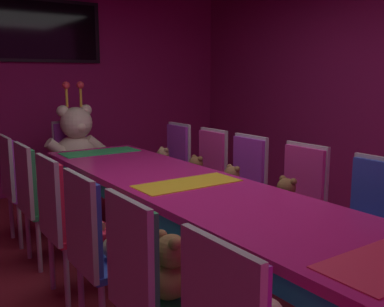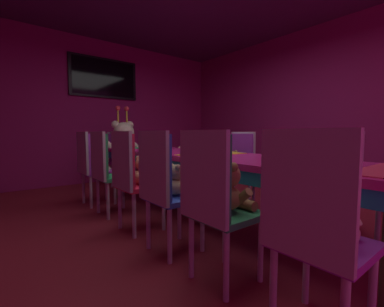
% 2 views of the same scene
% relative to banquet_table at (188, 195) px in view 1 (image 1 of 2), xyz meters
% --- Properties ---
extents(ground_plane, '(7.90, 7.90, 0.00)m').
position_rel_banquet_table_xyz_m(ground_plane, '(0.00, 0.00, -0.66)').
color(ground_plane, maroon).
extents(wall_back, '(5.20, 0.12, 2.80)m').
position_rel_banquet_table_xyz_m(wall_back, '(0.00, 3.20, 0.74)').
color(wall_back, '#8C1959').
rests_on(wall_back, ground_plane).
extents(banquet_table, '(0.90, 3.74, 0.75)m').
position_rel_banquet_table_xyz_m(banquet_table, '(0.00, 0.00, 0.00)').
color(banquet_table, '#C61E72').
rests_on(banquet_table, ground_plane).
extents(chair_left_1, '(0.42, 0.41, 0.98)m').
position_rel_banquet_table_xyz_m(chair_left_1, '(-0.83, -0.88, -0.06)').
color(chair_left_1, '#268C4C').
rests_on(chair_left_1, ground_plane).
extents(teddy_left_1, '(0.27, 0.34, 0.32)m').
position_rel_banquet_table_xyz_m(teddy_left_1, '(-0.68, -0.88, -0.06)').
color(teddy_left_1, olive).
rests_on(teddy_left_1, chair_left_1).
extents(chair_left_2, '(0.42, 0.41, 0.98)m').
position_rel_banquet_table_xyz_m(chair_left_2, '(-0.84, -0.32, -0.06)').
color(chair_left_2, '#2D47B2').
rests_on(chair_left_2, ground_plane).
extents(teddy_left_2, '(0.21, 0.27, 0.26)m').
position_rel_banquet_table_xyz_m(teddy_left_2, '(-0.69, -0.32, -0.09)').
color(teddy_left_2, tan).
rests_on(teddy_left_2, chair_left_2).
extents(chair_left_3, '(0.42, 0.41, 0.98)m').
position_rel_banquet_table_xyz_m(chair_left_3, '(-0.83, 0.28, -0.06)').
color(chair_left_3, red).
rests_on(chair_left_3, ground_plane).
extents(teddy_left_3, '(0.23, 0.30, 0.28)m').
position_rel_banquet_table_xyz_m(teddy_left_3, '(-0.69, 0.28, -0.08)').
color(teddy_left_3, tan).
rests_on(teddy_left_3, chair_left_3).
extents(chair_left_4, '(0.42, 0.41, 0.98)m').
position_rel_banquet_table_xyz_m(chair_left_4, '(-0.83, 0.93, -0.06)').
color(chair_left_4, '#268C4C').
rests_on(chair_left_4, ground_plane).
extents(chair_left_5, '(0.42, 0.41, 0.98)m').
position_rel_banquet_table_xyz_m(chair_left_5, '(-0.84, 1.49, -0.06)').
color(chair_left_5, purple).
rests_on(chair_left_5, ground_plane).
extents(teddy_left_5, '(0.22, 0.28, 0.26)m').
position_rel_banquet_table_xyz_m(teddy_left_5, '(-0.69, 1.49, -0.09)').
color(teddy_left_5, beige).
rests_on(teddy_left_5, chair_left_5).
extents(chair_right_1, '(0.42, 0.41, 0.98)m').
position_rel_banquet_table_xyz_m(chair_right_1, '(0.81, -0.94, -0.06)').
color(chair_right_1, '#2D47B2').
rests_on(chair_right_1, ground_plane).
extents(chair_right_2, '(0.42, 0.41, 0.98)m').
position_rel_banquet_table_xyz_m(chair_right_2, '(0.84, -0.29, -0.06)').
color(chair_right_2, '#CC338C').
rests_on(chair_right_2, ground_plane).
extents(teddy_right_2, '(0.24, 0.31, 0.29)m').
position_rel_banquet_table_xyz_m(teddy_right_2, '(0.70, -0.29, -0.07)').
color(teddy_right_2, brown).
rests_on(teddy_right_2, chair_right_2).
extents(chair_right_3, '(0.42, 0.41, 0.98)m').
position_rel_banquet_table_xyz_m(chair_right_3, '(0.82, 0.33, -0.06)').
color(chair_right_3, purple).
rests_on(chair_right_3, ground_plane).
extents(teddy_right_3, '(0.23, 0.30, 0.28)m').
position_rel_banquet_table_xyz_m(teddy_right_3, '(0.68, 0.33, -0.08)').
color(teddy_right_3, olive).
rests_on(teddy_right_3, chair_right_3).
extents(chair_right_4, '(0.42, 0.41, 0.98)m').
position_rel_banquet_table_xyz_m(chair_right_4, '(0.83, 0.89, -0.06)').
color(chair_right_4, '#CC338C').
rests_on(chair_right_4, ground_plane).
extents(teddy_right_4, '(0.23, 0.30, 0.28)m').
position_rel_banquet_table_xyz_m(teddy_right_4, '(0.68, 0.89, -0.08)').
color(teddy_right_4, brown).
rests_on(teddy_right_4, chair_right_4).
extents(chair_right_5, '(0.42, 0.41, 0.98)m').
position_rel_banquet_table_xyz_m(chair_right_5, '(0.83, 1.53, -0.06)').
color(chair_right_5, purple).
rests_on(chair_right_5, ground_plane).
extents(teddy_right_5, '(0.23, 0.29, 0.28)m').
position_rel_banquet_table_xyz_m(teddy_right_5, '(0.69, 1.53, -0.08)').
color(teddy_right_5, tan).
rests_on(teddy_right_5, chair_right_5).
extents(throne_chair, '(0.41, 0.42, 0.98)m').
position_rel_banquet_table_xyz_m(throne_chair, '(0.00, 2.41, -0.06)').
color(throne_chair, purple).
rests_on(throne_chair, ground_plane).
extents(king_teddy_bear, '(0.76, 0.59, 0.98)m').
position_rel_banquet_table_xyz_m(king_teddy_bear, '(0.00, 2.24, 0.11)').
color(king_teddy_bear, beige).
rests_on(king_teddy_bear, throne_chair).
extents(wall_tv, '(1.32, 0.06, 0.77)m').
position_rel_banquet_table_xyz_m(wall_tv, '(0.00, 3.11, 1.39)').
color(wall_tv, black).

